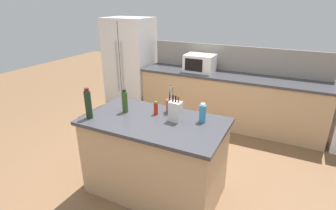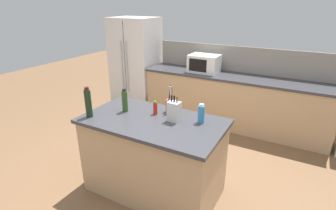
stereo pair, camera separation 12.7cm
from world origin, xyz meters
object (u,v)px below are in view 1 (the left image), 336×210
object	(u,v)px
utensil_crock	(171,105)
refrigerator	(130,63)
microwave	(200,63)
olive_oil_bottle	(125,102)
wine_bottle	(88,104)
hot_sauce_bottle	(156,108)
dish_soap_bottle	(202,113)
knife_block	(175,111)

from	to	relation	value
utensil_crock	refrigerator	bearing A→B (deg)	133.96
microwave	olive_oil_bottle	bearing A→B (deg)	-93.66
wine_bottle	olive_oil_bottle	world-z (taller)	wine_bottle
hot_sauce_bottle	dish_soap_bottle	distance (m)	0.55
knife_block	hot_sauce_bottle	distance (m)	0.28
dish_soap_bottle	wine_bottle	xyz separation A→B (m)	(-1.15, -0.46, 0.06)
refrigerator	utensil_crock	size ratio (longest dim) A/B	5.76
knife_block	utensil_crock	bearing A→B (deg)	130.26
refrigerator	hot_sauce_bottle	bearing A→B (deg)	-49.99
knife_block	utensil_crock	world-z (taller)	utensil_crock
microwave	dish_soap_bottle	size ratio (longest dim) A/B	2.47
utensil_crock	knife_block	bearing A→B (deg)	-53.96
dish_soap_bottle	wine_bottle	world-z (taller)	wine_bottle
hot_sauce_bottle	wine_bottle	bearing A→B (deg)	-145.77
wine_bottle	olive_oil_bottle	bearing A→B (deg)	50.56
dish_soap_bottle	microwave	bearing A→B (deg)	110.66
olive_oil_bottle	dish_soap_bottle	bearing A→B (deg)	9.02
hot_sauce_bottle	dish_soap_bottle	xyz separation A→B (m)	(0.54, 0.04, 0.03)
knife_block	utensil_crock	distance (m)	0.25
microwave	wine_bottle	xyz separation A→B (m)	(-0.40, -2.47, 0.01)
knife_block	wine_bottle	world-z (taller)	wine_bottle
hot_sauce_bottle	microwave	bearing A→B (deg)	95.96
knife_block	dish_soap_bottle	world-z (taller)	knife_block
hot_sauce_bottle	dish_soap_bottle	size ratio (longest dim) A/B	0.74
utensil_crock	hot_sauce_bottle	bearing A→B (deg)	-132.77
utensil_crock	dish_soap_bottle	bearing A→B (deg)	-13.23
microwave	hot_sauce_bottle	world-z (taller)	microwave
microwave	olive_oil_bottle	distance (m)	2.16
refrigerator	knife_block	distance (m)	2.98
dish_soap_bottle	olive_oil_bottle	distance (m)	0.91
hot_sauce_bottle	refrigerator	bearing A→B (deg)	130.01
refrigerator	microwave	distance (m)	1.56
microwave	utensil_crock	size ratio (longest dim) A/B	1.64
utensil_crock	hot_sauce_bottle	size ratio (longest dim) A/B	2.04
hot_sauce_bottle	olive_oil_bottle	world-z (taller)	olive_oil_bottle
dish_soap_bottle	olive_oil_bottle	size ratio (longest dim) A/B	0.77
knife_block	hot_sauce_bottle	xyz separation A→B (m)	(-0.28, 0.06, -0.04)
utensil_crock	wine_bottle	world-z (taller)	wine_bottle
knife_block	wine_bottle	bearing A→B (deg)	-154.06
microwave	refrigerator	bearing A→B (deg)	178.10
refrigerator	microwave	bearing A→B (deg)	-1.90
refrigerator	olive_oil_bottle	distance (m)	2.62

